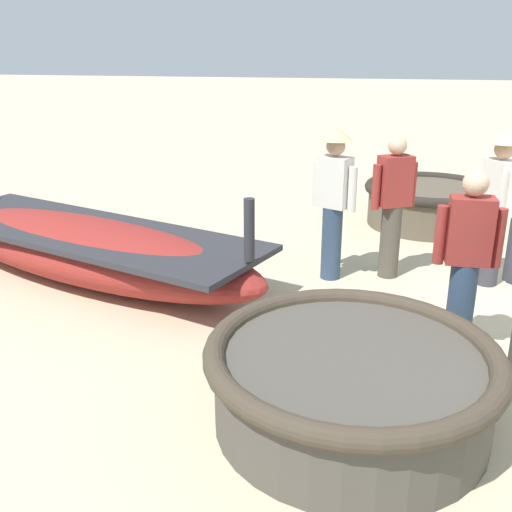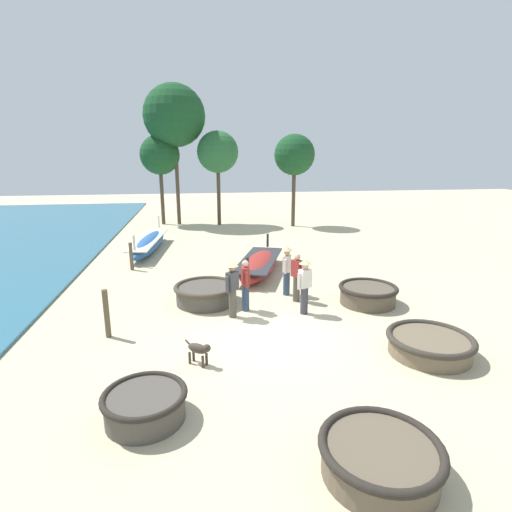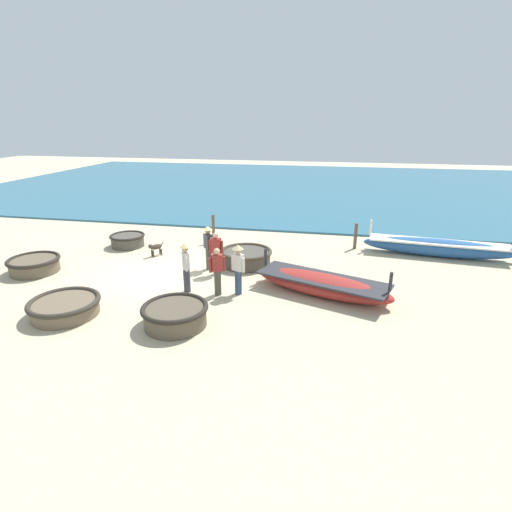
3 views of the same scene
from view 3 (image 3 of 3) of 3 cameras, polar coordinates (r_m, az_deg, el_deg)
The scene contains 17 objects.
ground_plane at distance 14.92m, azimuth -13.08°, elevation -2.58°, with size 80.00×80.00×0.00m, color #C6B793.
sea at distance 33.48m, azimuth 7.91°, elevation 9.85°, with size 28.00×52.00×0.10m, color #2D667F.
coracle_front_left at distance 11.21m, azimuth -11.48°, elevation -8.20°, with size 1.83×1.83×0.60m.
coracle_front_right at distance 18.48m, azimuth -17.88°, elevation 2.20°, with size 1.51×1.51×0.54m.
coracle_upturned at distance 15.38m, azimuth -1.43°, elevation -0.08°, with size 2.01×2.01×0.60m.
coracle_beside_post at distance 16.76m, azimuth -29.12°, elevation -1.05°, with size 1.82×1.82×0.56m.
coracle_nearest at distance 12.80m, azimuth -25.65°, elevation -6.51°, with size 2.00×2.00×0.49m.
long_boat_red_hull at distance 17.93m, azimuth 24.50°, elevation 1.15°, with size 1.55×5.94×1.33m.
long_boat_ochre_hull at distance 13.01m, azimuth 9.42°, elevation -4.00°, with size 2.72×4.72×1.18m.
fisherman_crouching at distance 12.67m, azimuth -5.54°, elevation -2.06°, with size 0.36×0.47×1.57m.
fisherman_standing_right at distance 12.63m, azimuth -2.58°, elevation -1.46°, with size 0.36×0.49×1.67m.
fisherman_with_hat at distance 14.36m, azimuth -5.70°, elevation 0.53°, with size 0.22×0.53×1.57m.
fisherman_standing_left at distance 12.99m, azimuth -9.98°, elevation -1.15°, with size 0.49×0.36×1.67m.
fisherman_hauling at distance 14.84m, azimuth -6.84°, elevation 1.61°, with size 0.40×0.40×1.67m.
dog at distance 16.84m, azimuth -14.19°, elevation 1.20°, with size 0.57×0.48×0.55m.
mooring_post_inland at distance 18.18m, azimuth -6.10°, elevation 3.91°, with size 0.14×0.14×1.29m, color brown.
mooring_post_mid_beach at distance 17.73m, azimuth 14.03°, elevation 2.78°, with size 0.14×0.14×1.14m, color brown.
Camera 3 is at (12.57, 5.94, 5.42)m, focal length 28.00 mm.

